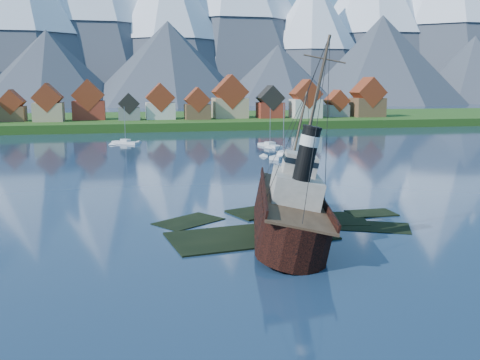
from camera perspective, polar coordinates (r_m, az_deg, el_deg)
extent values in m
plane|color=#192E48|center=(62.62, 3.41, -5.38)|extent=(1400.00, 1400.00, 0.00)
cube|color=black|center=(60.12, 1.16, -6.35)|extent=(19.08, 11.42, 1.00)
cube|color=black|center=(68.18, 7.37, -4.47)|extent=(15.15, 9.76, 1.00)
cube|color=black|center=(71.59, 3.00, -3.60)|extent=(11.45, 9.06, 1.00)
cube|color=black|center=(66.03, 13.76, -5.21)|extent=(10.27, 8.34, 1.00)
cube|color=black|center=(66.71, -5.49, -4.78)|extent=(9.42, 8.68, 1.00)
cube|color=black|center=(72.51, 13.83, -3.77)|extent=(6.00, 4.00, 1.00)
cube|color=#194413|center=(229.21, -8.24, 5.97)|extent=(600.00, 80.00, 3.20)
cube|color=#3F3D38|center=(191.45, -7.39, 5.15)|extent=(600.00, 2.50, 2.00)
cube|color=brown|center=(214.95, -23.08, 6.51)|extent=(9.00, 8.00, 5.50)
cube|color=maroon|center=(214.76, -23.17, 7.67)|extent=(9.16, 8.16, 9.16)
cube|color=tan|center=(209.93, -19.74, 6.84)|extent=(10.50, 9.00, 6.80)
cube|color=maroon|center=(209.74, -19.82, 8.28)|extent=(10.69, 9.18, 10.69)
cube|color=maroon|center=(214.60, -15.81, 7.17)|extent=(12.00, 8.50, 7.20)
cube|color=maroon|center=(214.40, -15.88, 8.70)|extent=(12.22, 8.67, 12.22)
cube|color=slate|center=(209.32, -11.74, 6.94)|extent=(8.00, 7.00, 4.80)
cube|color=black|center=(209.15, -11.78, 7.99)|extent=(8.15, 7.14, 8.15)
cube|color=beige|center=(212.76, -8.50, 7.31)|extent=(11.00, 9.50, 6.40)
cube|color=maroon|center=(212.56, -8.54, 8.70)|extent=(11.20, 9.69, 11.20)
cube|color=brown|center=(210.22, -4.58, 7.27)|extent=(9.50, 8.00, 5.80)
cube|color=maroon|center=(210.03, -4.60, 8.53)|extent=(9.67, 8.16, 9.67)
cube|color=tan|center=(217.41, -1.08, 7.69)|extent=(13.50, 10.00, 8.00)
cube|color=maroon|center=(217.22, -1.09, 9.39)|extent=(13.75, 10.20, 13.75)
cube|color=maroon|center=(218.25, 3.24, 7.45)|extent=(10.00, 8.50, 6.20)
cube|color=black|center=(218.07, 3.25, 8.74)|extent=(10.18, 8.67, 10.18)
cube|color=beige|center=(219.56, 7.00, 7.58)|extent=(11.50, 9.00, 7.50)
cube|color=maroon|center=(219.36, 7.04, 9.10)|extent=(11.71, 9.18, 11.71)
cube|color=slate|center=(228.70, 10.24, 7.28)|extent=(9.00, 7.50, 5.00)
cube|color=maroon|center=(228.53, 10.27, 8.32)|extent=(9.16, 7.65, 9.16)
cube|color=brown|center=(232.12, 13.43, 7.56)|extent=(12.50, 10.00, 7.80)
cube|color=maroon|center=(231.93, 13.50, 9.07)|extent=(12.73, 10.20, 12.73)
cone|color=#2D333D|center=(522.76, -22.35, 15.72)|extent=(180.00, 180.00, 150.00)
cone|color=#2D333D|center=(558.04, -15.37, 17.27)|extent=(210.00, 210.00, 180.00)
cone|color=#2D333D|center=(532.74, -7.58, 15.99)|extent=(170.00, 170.00, 145.00)
cone|color=#2D333D|center=(590.31, -0.90, 18.20)|extent=(240.00, 240.00, 200.00)
cone|color=#2D333D|center=(552.26, 7.68, 14.74)|extent=(150.00, 150.00, 125.00)
cone|color=white|center=(554.80, 7.74, 17.32)|extent=(93.00, 93.00, 75.00)
cone|color=#2D333D|center=(612.93, 14.07, 16.20)|extent=(200.00, 200.00, 170.00)
cone|color=#2D333D|center=(640.26, 21.44, 16.45)|extent=(230.00, 230.00, 190.00)
cone|color=#2D333D|center=(435.41, -19.79, 11.04)|extent=(120.00, 120.00, 58.00)
cone|color=#2D333D|center=(428.78, -7.64, 12.10)|extent=(136.00, 136.00, 66.00)
cone|color=#2D333D|center=(449.21, 4.08, 11.06)|extent=(110.00, 110.00, 50.00)
cone|color=#2D333D|center=(479.99, 14.81, 12.19)|extent=(150.00, 150.00, 75.00)
cone|color=#2D333D|center=(527.35, 23.62, 10.67)|extent=(124.00, 124.00, 60.00)
cube|color=black|center=(60.46, 4.74, -3.81)|extent=(6.84, 19.70, 4.11)
cone|color=black|center=(72.46, 1.78, -1.41)|extent=(6.84, 6.84, 6.84)
cylinder|color=black|center=(51.47, 7.97, -6.40)|extent=(6.84, 6.84, 4.11)
cube|color=#4C3826|center=(59.97, 4.77, -1.82)|extent=(6.71, 26.00, 0.24)
cube|color=black|center=(59.01, 1.73, -1.55)|extent=(0.20, 25.18, 0.88)
cube|color=black|center=(60.91, 7.73, -1.26)|extent=(0.20, 25.18, 0.88)
cube|color=#ADA89E|center=(58.31, 5.21, -0.70)|extent=(5.08, 8.31, 2.93)
cube|color=#ADA89E|center=(58.80, 4.97, 1.90)|extent=(3.52, 3.91, 2.15)
cylinder|color=black|center=(54.61, 6.30, 3.00)|extent=(1.86, 1.86, 5.47)
cylinder|color=silver|center=(54.46, 6.33, 4.42)|extent=(1.95, 1.95, 1.08)
cylinder|color=#473828|center=(66.48, 2.86, 4.60)|extent=(0.27, 0.27, 11.73)
cylinder|color=#473828|center=(56.32, 5.68, 9.11)|extent=(0.31, 0.31, 12.71)
cube|color=silver|center=(154.68, -12.11, 3.84)|extent=(7.79, 7.16, 1.13)
cube|color=silver|center=(154.58, -12.13, 4.17)|extent=(3.02, 2.97, 0.66)
cylinder|color=gray|center=(154.18, -12.19, 5.85)|extent=(0.13, 0.13, 9.80)
cube|color=silver|center=(123.32, 4.63, 2.44)|extent=(8.18, 8.52, 1.33)
cube|color=silver|center=(123.18, 4.64, 2.93)|extent=(3.33, 3.35, 0.78)
cylinder|color=gray|center=(122.61, 4.67, 5.43)|extent=(0.16, 0.16, 11.56)
cube|color=silver|center=(144.45, 3.21, 3.60)|extent=(4.73, 9.65, 1.12)
cube|color=silver|center=(144.35, 3.21, 3.96)|extent=(2.68, 3.07, 0.66)
cylinder|color=gray|center=(143.92, 3.23, 5.75)|extent=(0.13, 0.13, 9.74)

